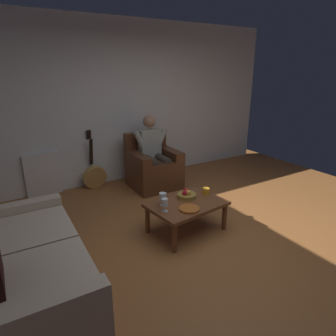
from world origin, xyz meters
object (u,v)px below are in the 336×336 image
at_px(wine_glass_far, 165,203).
at_px(decorative_dish, 189,209).
at_px(coffee_table, 187,207).
at_px(person_seated, 153,150).
at_px(guitar, 94,175).
at_px(couch, 21,274).
at_px(wine_glass_near, 163,197).
at_px(candle_jar, 206,191).
at_px(fruit_bowl, 187,195).
at_px(armchair, 153,168).

relative_size(wine_glass_far, decorative_dish, 0.67).
distance_m(coffee_table, decorative_dish, 0.20).
distance_m(person_seated, wine_glass_far, 1.73).
distance_m(person_seated, guitar, 1.08).
xyz_separation_m(person_seated, couch, (2.23, 1.80, -0.34)).
bearing_deg(wine_glass_near, decorative_dish, 128.40).
height_order(guitar, wine_glass_far, guitar).
bearing_deg(person_seated, couch, 39.63).
bearing_deg(wine_glass_near, candle_jar, -179.99).
xyz_separation_m(coffee_table, fruit_bowl, (-0.09, -0.13, 0.09)).
xyz_separation_m(wine_glass_near, fruit_bowl, (-0.37, -0.04, -0.07)).
relative_size(armchair, fruit_bowl, 3.75).
bearing_deg(decorative_dish, wine_glass_near, -51.60).
xyz_separation_m(couch, fruit_bowl, (-1.96, -0.41, 0.12)).
xyz_separation_m(wine_glass_far, candle_jar, (-0.70, -0.15, -0.06)).
height_order(couch, coffee_table, couch).
bearing_deg(person_seated, guitar, -25.95).
height_order(armchair, coffee_table, armchair).
xyz_separation_m(armchair, person_seated, (0.00, 0.02, 0.32)).
xyz_separation_m(guitar, wine_glass_far, (-0.19, 2.02, 0.26)).
bearing_deg(person_seated, wine_glass_far, 66.73).
height_order(couch, candle_jar, couch).
height_order(armchair, wine_glass_near, armchair).
relative_size(armchair, wine_glass_far, 5.66).
bearing_deg(candle_jar, couch, 9.46).
height_order(couch, wine_glass_far, couch).
distance_m(armchair, person_seated, 0.32).
xyz_separation_m(coffee_table, guitar, (0.54, -1.96, -0.10)).
relative_size(guitar, fruit_bowl, 4.07).
distance_m(coffee_table, wine_glass_near, 0.34).
bearing_deg(armchair, candle_jar, 90.88).
height_order(armchair, couch, armchair).
xyz_separation_m(armchair, wine_glass_near, (0.64, 1.45, 0.17)).
bearing_deg(candle_jar, wine_glass_near, 0.01).
relative_size(person_seated, fruit_bowl, 5.03).
bearing_deg(wine_glass_near, guitar, -82.33).
distance_m(person_seated, wine_glass_near, 1.57).
relative_size(guitar, wine_glass_far, 6.14).
xyz_separation_m(armchair, coffee_table, (0.36, 1.53, 0.01)).
height_order(person_seated, guitar, person_seated).
distance_m(wine_glass_near, decorative_dish, 0.34).
bearing_deg(person_seated, coffee_table, 77.52).
bearing_deg(fruit_bowl, guitar, -71.20).
relative_size(armchair, candle_jar, 9.74).
distance_m(guitar, decorative_dish, 2.19).
distance_m(person_seated, decorative_dish, 1.76).
bearing_deg(wine_glass_far, fruit_bowl, -156.26).
bearing_deg(fruit_bowl, wine_glass_far, 23.74).
relative_size(couch, wine_glass_near, 10.93).
bearing_deg(armchair, wine_glass_near, 66.87).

